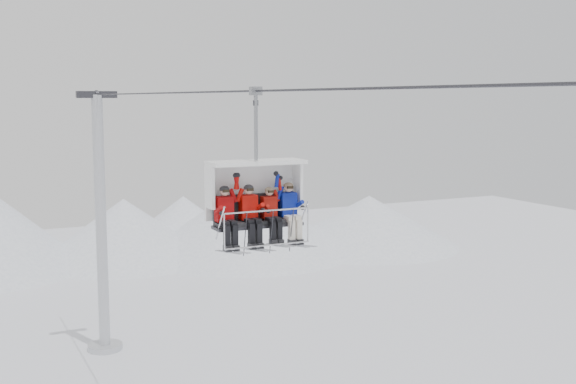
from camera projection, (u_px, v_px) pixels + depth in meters
name	position (u px, v px, depth m)	size (l,w,h in m)	color
ridgeline	(27.00, 235.00, 54.73)	(72.00, 21.00, 7.00)	white
lift_tower_right	(102.00, 242.00, 37.16)	(2.00, 1.80, 13.48)	#B9BCC1
haul_cable	(288.00, 90.00, 16.57)	(0.06, 0.06, 50.00)	#313136
chairlift_carrier	(254.00, 192.00, 18.69)	(2.51, 1.17, 3.98)	black
skier_far_left	(226.00, 214.00, 18.09)	(0.43, 1.69, 1.70)	#A30608
skier_center_left	(250.00, 212.00, 18.37)	(0.43, 1.69, 1.70)	#C10D06
skier_center_right	(271.00, 213.00, 18.62)	(0.39, 1.69, 1.55)	#A8120A
skier_far_right	(290.00, 209.00, 18.86)	(0.43, 1.69, 1.69)	#0E1F97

